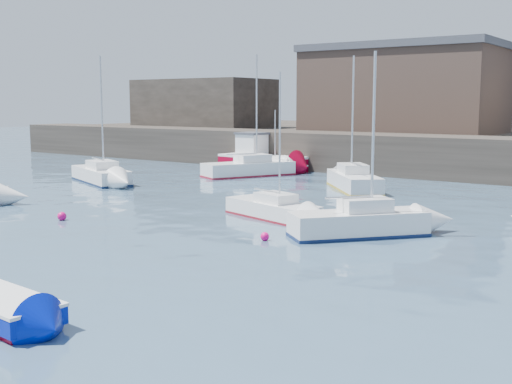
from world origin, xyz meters
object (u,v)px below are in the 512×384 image
Objects in this scene: sailboat_f at (354,181)px; sailboat_e at (101,174)px; blue_dinghy at (2,307)px; sailboat_c at (359,222)px; buoy_far at (363,204)px; sailboat_b at (273,209)px; buoy_near at (62,220)px; sailboat_h at (249,168)px; fishing_boat at (260,158)px; buoy_mid at (265,240)px.

sailboat_e is at bearing -157.35° from sailboat_f.
sailboat_f reaches higher than blue_dinghy.
sailboat_c is 8.56m from buoy_far.
sailboat_b is 9.83m from buoy_near.
sailboat_c is at bearing -14.70° from sailboat_b.
sailboat_b reaches higher than blue_dinghy.
sailboat_b is at bearing -14.81° from sailboat_e.
sailboat_b is at bearing -50.48° from sailboat_h.
sailboat_b is 0.76× the size of sailboat_h.
buoy_far is (2.93, -4.71, -0.58)m from sailboat_f.
buoy_near is at bearing -141.57° from sailboat_b.
buoy_far is (9.27, 12.50, 0.00)m from buoy_near.
sailboat_f reaches higher than buoy_near.
sailboat_f is at bearing 69.75° from buoy_near.
blue_dinghy is 8.93× the size of buoy_near.
sailboat_c is (18.20, -18.95, -0.37)m from fishing_boat.
sailboat_f is at bearing 96.90° from sailboat_b.
sailboat_b is 6.60m from buoy_far.
sailboat_h reaches higher than buoy_near.
sailboat_h is 22.49m from buoy_mid.
sailboat_f is (15.77, 6.58, 0.03)m from sailboat_e.
buoy_mid is at bearing -54.64° from fishing_boat.
blue_dinghy is 16.13m from sailboat_b.
buoy_far is at bearing -37.47° from fishing_boat.
sailboat_f is (11.69, -6.49, -0.35)m from fishing_boat.
sailboat_c is 23.04m from sailboat_e.
buoy_near is at bearing -77.29° from fishing_boat.
blue_dinghy is at bearing -89.76° from buoy_mid.
sailboat_c is at bearing -14.78° from sailboat_e.
sailboat_c is 0.84× the size of sailboat_h.
buoy_far is at bearing 114.79° from sailboat_c.
buoy_near is 15.56m from buoy_far.
sailboat_f is at bearing 98.19° from blue_dinghy.
buoy_mid is at bearing -85.10° from buoy_far.
fishing_boat is 20.18× the size of buoy_far.
sailboat_f is 10.13m from sailboat_h.
sailboat_e is at bearing 155.80° from buoy_mid.
blue_dinghy is 10.45× the size of buoy_mid.
sailboat_f is at bearing -29.05° from fishing_boat.
sailboat_c is 14.06m from sailboat_f.
sailboat_b is 17.70m from sailboat_e.
fishing_boat is 18.34× the size of buoy_near.
sailboat_e is at bearing 131.56° from buoy_near.
sailboat_f is (-1.34, 11.11, 0.14)m from sailboat_b.
buoy_mid is at bearing -24.20° from sailboat_e.
buoy_mid is at bearing 10.08° from buoy_near.
blue_dinghy is 22.35m from buoy_far.
fishing_boat is at bearing 133.83° from sailboat_c.
buoy_near reaches higher than buoy_mid.
blue_dinghy reaches higher than buoy_mid.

